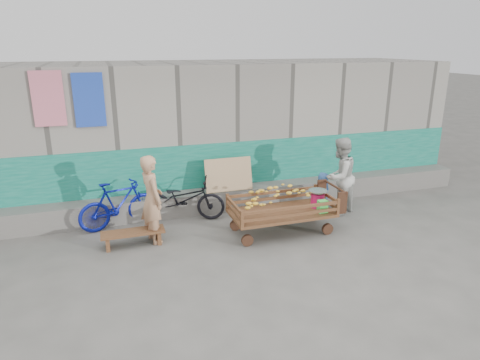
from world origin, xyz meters
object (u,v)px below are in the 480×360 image
object	(u,v)px
vendor_man	(152,199)
banana_cart	(280,203)
bench	(133,235)
woman	(339,176)
bicycle_dark	(184,199)
child	(323,191)
bicycle_blue	(119,204)

from	to	relation	value
vendor_man	banana_cart	bearing A→B (deg)	-112.85
bench	woman	xyz separation A→B (m)	(4.20, 0.23, 0.61)
vendor_man	bicycle_dark	distance (m)	1.15
vendor_man	child	world-z (taller)	vendor_man
vendor_man	bicycle_blue	xyz separation A→B (m)	(-0.55, 0.82, -0.33)
bench	vendor_man	xyz separation A→B (m)	(0.37, 0.08, 0.60)
child	banana_cart	bearing A→B (deg)	14.25
vendor_man	woman	xyz separation A→B (m)	(3.82, 0.15, 0.01)
banana_cart	bicycle_blue	distance (m)	3.08
bench	child	world-z (taller)	child
banana_cart	woman	size ratio (longest dim) A/B	1.29
woman	bicycle_dark	world-z (taller)	woman
banana_cart	child	bearing A→B (deg)	31.61
bench	bicycle_blue	xyz separation A→B (m)	(-0.18, 0.90, 0.26)
vendor_man	bicycle_blue	world-z (taller)	vendor_man
banana_cart	bicycle_dark	bearing A→B (deg)	142.69
vendor_man	bicycle_dark	world-z (taller)	vendor_man
vendor_man	bench	bearing A→B (deg)	89.10
child	bicycle_blue	size ratio (longest dim) A/B	0.53
bench	bicycle_blue	world-z (taller)	bicycle_blue
bench	bicycle_blue	distance (m)	0.96
banana_cart	bench	world-z (taller)	banana_cart
bench	bicycle_blue	bearing A→B (deg)	101.08
bicycle_blue	woman	bearing A→B (deg)	-113.91
bicycle_dark	bicycle_blue	bearing A→B (deg)	108.19
banana_cart	vendor_man	bearing A→B (deg)	170.61
banana_cart	bench	distance (m)	2.70
banana_cart	vendor_man	size ratio (longest dim) A/B	1.31
vendor_man	woman	size ratio (longest dim) A/B	0.99
child	vendor_man	bearing A→B (deg)	-10.36
banana_cart	child	size ratio (longest dim) A/B	2.53
banana_cart	bench	bearing A→B (deg)	173.67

